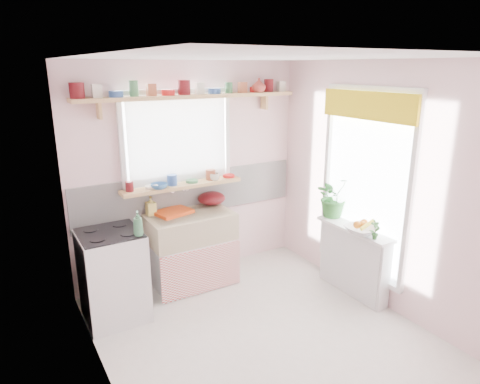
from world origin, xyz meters
TOP-DOWN VIEW (x-y plane):
  - room at (0.66, 0.86)m, footprint 3.20×3.20m
  - sink_unit at (-0.15, 1.29)m, footprint 0.95×0.65m
  - cooker at (-1.10, 1.05)m, footprint 0.58×0.58m
  - radiator_ledge at (1.30, 0.20)m, footprint 0.22×0.95m
  - windowsill at (-0.15, 1.48)m, footprint 1.40×0.22m
  - pine_shelf at (0.00, 1.47)m, footprint 2.52×0.24m
  - shelf_crockery at (0.00, 1.47)m, footprint 2.47×0.11m
  - sill_crockery at (-0.20, 1.48)m, footprint 1.35×0.11m
  - dish_tray at (-0.30, 1.41)m, footprint 0.44×0.37m
  - colander at (0.22, 1.50)m, footprint 0.39×0.39m
  - jade_plant at (1.33, 0.60)m, footprint 0.45×0.40m
  - fruit_bowl at (1.21, 0.04)m, footprint 0.33×0.33m
  - herb_pot at (1.21, -0.13)m, footprint 0.11×0.08m
  - soap_bottle_sink at (-0.53, 1.50)m, footprint 0.10×0.10m
  - sill_cup at (0.23, 1.42)m, footprint 0.14×0.14m
  - sill_bowl at (-0.45, 1.42)m, footprint 0.19×0.19m
  - shelf_vase at (0.82, 1.41)m, footprint 0.18×0.18m
  - cooker_bottle at (-0.88, 0.83)m, footprint 0.11×0.11m
  - fruit at (1.22, 0.05)m, footprint 0.20×0.14m

SIDE VIEW (x-z plane):
  - radiator_ledge at x=1.30m, z-range 0.01..0.78m
  - sink_unit at x=-0.15m, z-range -0.13..0.99m
  - cooker at x=-1.10m, z-range 0.00..0.92m
  - fruit_bowl at x=1.21m, z-range 0.78..0.85m
  - dish_tray at x=-0.30m, z-range 0.85..0.89m
  - herb_pot at x=1.21m, z-range 0.78..0.98m
  - fruit at x=1.22m, z-range 0.83..0.93m
  - colander at x=0.22m, z-range 0.85..1.00m
  - soap_bottle_sink at x=-0.53m, z-range 0.85..1.07m
  - jade_plant at x=1.33m, z-range 0.77..1.25m
  - cooker_bottle at x=-0.88m, z-range 0.92..1.15m
  - windowsill at x=-0.15m, z-range 1.12..1.16m
  - sill_bowl at x=-0.45m, z-range 1.16..1.22m
  - sill_cup at x=0.23m, z-range 1.16..1.24m
  - sill_crockery at x=-0.20m, z-range 1.15..1.27m
  - room at x=0.66m, z-range -0.23..2.97m
  - pine_shelf at x=0.00m, z-range 2.10..2.14m
  - shelf_crockery at x=0.00m, z-range 2.14..2.26m
  - shelf_vase at x=0.82m, z-range 2.14..2.30m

